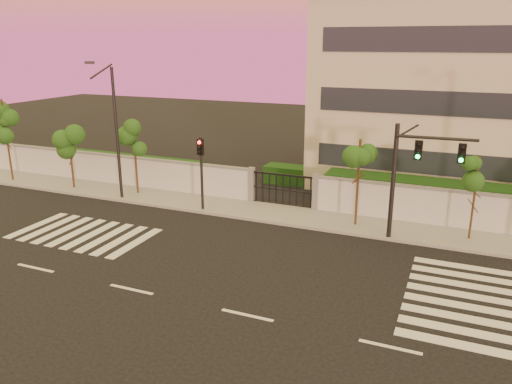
# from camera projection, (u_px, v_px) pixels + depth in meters

# --- Properties ---
(ground) EXTENTS (120.00, 120.00, 0.00)m
(ground) POSITION_uv_depth(u_px,v_px,m) (247.00, 315.00, 17.81)
(ground) COLOR black
(ground) RESTS_ON ground
(sidewalk) EXTENTS (60.00, 3.00, 0.15)m
(sidewalk) POSITION_uv_depth(u_px,v_px,m) (325.00, 220.00, 27.06)
(sidewalk) COLOR gray
(sidewalk) RESTS_ON ground
(perimeter_wall) EXTENTS (60.00, 0.36, 2.20)m
(perimeter_wall) POSITION_uv_depth(u_px,v_px,m) (335.00, 195.00, 28.05)
(perimeter_wall) COLOR silver
(perimeter_wall) RESTS_ON ground
(hedge_row) EXTENTS (41.00, 4.25, 1.80)m
(hedge_row) POSITION_uv_depth(u_px,v_px,m) (363.00, 189.00, 30.15)
(hedge_row) COLOR black
(hedge_row) RESTS_ON ground
(institutional_building) EXTENTS (24.40, 12.40, 12.25)m
(institutional_building) POSITION_uv_depth(u_px,v_px,m) (512.00, 94.00, 32.09)
(institutional_building) COLOR beige
(institutional_building) RESTS_ON ground
(road_markings) EXTENTS (57.00, 7.62, 0.02)m
(road_markings) POSITION_uv_depth(u_px,v_px,m) (249.00, 266.00, 21.71)
(road_markings) COLOR silver
(road_markings) RESTS_ON ground
(street_tree_a) EXTENTS (1.60, 1.27, 5.71)m
(street_tree_a) POSITION_uv_depth(u_px,v_px,m) (5.00, 122.00, 33.60)
(street_tree_a) COLOR #382314
(street_tree_a) RESTS_ON ground
(street_tree_b) EXTENTS (1.64, 1.31, 4.21)m
(street_tree_b) POSITION_uv_depth(u_px,v_px,m) (70.00, 143.00, 32.09)
(street_tree_b) COLOR #382314
(street_tree_b) RESTS_ON ground
(street_tree_c) EXTENTS (1.61, 1.28, 4.87)m
(street_tree_c) POSITION_uv_depth(u_px,v_px,m) (135.00, 139.00, 30.76)
(street_tree_c) COLOR #382314
(street_tree_c) RESTS_ON ground
(street_tree_d) EXTENTS (1.51, 1.20, 4.69)m
(street_tree_d) POSITION_uv_depth(u_px,v_px,m) (360.00, 163.00, 25.32)
(street_tree_d) COLOR #382314
(street_tree_d) RESTS_ON ground
(street_tree_e) EXTENTS (1.34, 1.07, 4.23)m
(street_tree_e) POSITION_uv_depth(u_px,v_px,m) (477.00, 180.00, 23.55)
(street_tree_e) COLOR #382314
(street_tree_e) RESTS_ON ground
(traffic_signal_main) EXTENTS (3.64, 0.43, 5.76)m
(traffic_signal_main) POSITION_uv_depth(u_px,v_px,m) (410.00, 170.00, 23.31)
(traffic_signal_main) COLOR black
(traffic_signal_main) RESTS_ON ground
(traffic_signal_secondary) EXTENTS (0.34, 0.33, 4.36)m
(traffic_signal_secondary) POSITION_uv_depth(u_px,v_px,m) (201.00, 165.00, 27.92)
(traffic_signal_secondary) COLOR black
(traffic_signal_secondary) RESTS_ON ground
(streetlight_west) EXTENTS (0.50, 2.01, 8.36)m
(streetlight_west) POSITION_uv_depth(u_px,v_px,m) (114.00, 127.00, 29.42)
(streetlight_west) COLOR black
(streetlight_west) RESTS_ON ground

